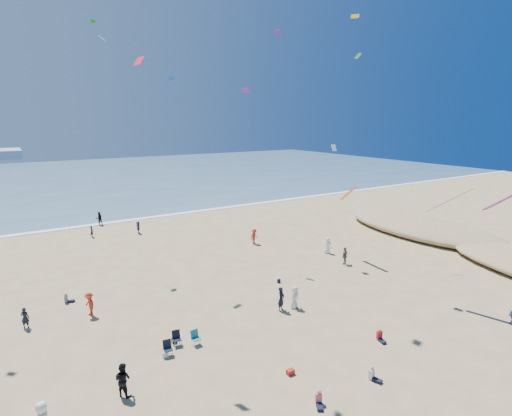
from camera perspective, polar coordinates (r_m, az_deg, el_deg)
ocean at (r=109.45m, az=-26.19°, el=3.65°), size 220.00×100.00×0.06m
surf_line at (r=60.73m, az=-20.72°, el=-2.06°), size 220.00×1.20×0.08m
standing_flyers at (r=35.63m, az=-4.84°, el=-9.92°), size 30.96×52.80×1.92m
seated_group at (r=25.80m, az=-1.08°, el=-20.48°), size 17.83×20.77×0.84m
chair_cluster at (r=27.49m, az=-10.73°, el=-18.27°), size 2.66×1.48×1.00m
white_tote at (r=26.98m, az=-12.83°, el=-19.76°), size 0.35×0.20×0.40m
black_backpack at (r=28.35m, az=-11.63°, el=-18.01°), size 0.30×0.22×0.38m
cooler at (r=25.11m, az=4.94°, el=-22.31°), size 0.45×0.30×0.30m
navy_bag at (r=36.81m, az=3.28°, el=-10.37°), size 0.28×0.18×0.34m
kites_aloft at (r=33.54m, az=7.05°, el=13.44°), size 41.46×40.53×29.32m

